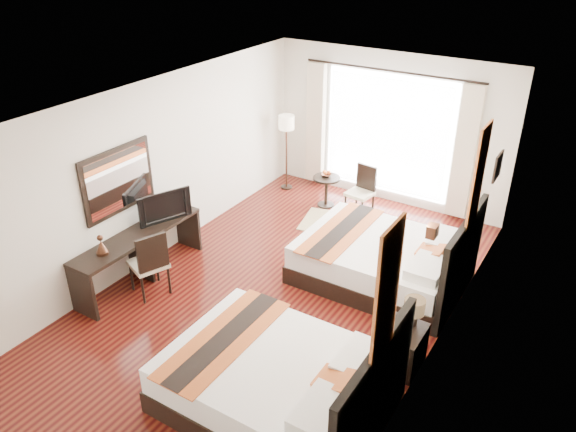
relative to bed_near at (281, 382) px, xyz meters
The scene contains 29 objects.
floor 2.07m from the bed_near, 123.64° to the left, with size 4.50×7.50×0.01m, color #320909.
ceiling 3.19m from the bed_near, 123.64° to the left, with size 4.50×7.50×0.02m, color white.
wall_headboard 2.29m from the bed_near, 56.82° to the left, with size 0.01×7.50×2.80m, color silver.
wall_desk 3.93m from the bed_near, 153.26° to the left, with size 0.01×7.50×2.80m, color silver.
wall_window 5.66m from the bed_near, 101.75° to the left, with size 4.50×0.01×2.80m, color silver.
wall_entry 2.56m from the bed_near, 119.00° to the right, with size 4.50×0.01×2.80m, color silver.
window_glass 5.63m from the bed_near, 101.78° to the left, with size 2.40×0.02×2.20m, color white.
sheer_curtain 5.57m from the bed_near, 101.91° to the left, with size 2.30×0.02×2.10m, color white.
drape_left 6.00m from the bed_near, 115.84° to the left, with size 0.35×0.14×2.35m, color beige.
drape_right 5.42m from the bed_near, 86.59° to the left, with size 0.35×0.14×2.35m, color beige.
art_panel_near 1.95m from the bed_near, ahead, with size 0.03×0.50×1.35m, color maroon.
art_panel_far 3.49m from the bed_near, 69.28° to the left, with size 0.03×0.50×1.35m, color maroon.
wall_sconce 2.30m from the bed_near, 50.89° to the left, with size 0.10×0.14×0.14m, color #3F2216.
mirror_frame 3.71m from the bed_near, 162.95° to the left, with size 0.04×1.25×0.95m, color black.
mirror_glass 3.69m from the bed_near, 162.83° to the left, with size 0.01×1.12×0.82m, color white.
bed_near is the anchor object (origin of this frame).
bed_far 2.90m from the bed_near, 90.08° to the left, with size 2.36×1.84×1.34m.
nightstand 1.58m from the bed_near, 55.55° to the left, with size 0.45×0.56×0.54m, color black.
table_lamp 1.78m from the bed_near, 57.32° to the left, with size 0.25×0.25×0.40m.
vase 1.50m from the bed_near, 53.64° to the left, with size 0.12×0.12×0.12m, color black.
console_desk 3.29m from the bed_near, 161.78° to the left, with size 0.50×2.20×0.76m, color black.
television 3.54m from the bed_near, 153.04° to the left, with size 0.83×0.11×0.48m, color black.
bronze_figurine 3.19m from the bed_near, behind, with size 0.17×0.17×0.25m, color #3F2216, non-canonical shape.
desk_chair 2.85m from the bed_near, 163.24° to the left, with size 0.61×0.61×1.02m.
floor_lamp 5.78m from the bed_near, 121.33° to the left, with size 0.30×0.30×1.50m.
side_table 4.98m from the bed_near, 112.68° to the left, with size 0.50×0.50×0.58m, color black.
fruit_bowl 5.03m from the bed_near, 112.84° to the left, with size 0.19×0.19×0.05m, color #402C16.
window_chair 4.77m from the bed_near, 104.97° to the left, with size 0.48×0.48×0.92m.
jute_rug 4.31m from the bed_near, 108.60° to the left, with size 1.30×0.89×0.01m, color tan.
Camera 1 is at (3.59, -5.51, 4.80)m, focal length 35.00 mm.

